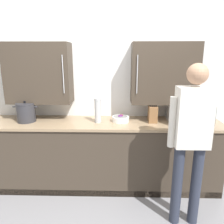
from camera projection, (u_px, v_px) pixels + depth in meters
back_wall_tiled at (102, 80)px, 3.00m from camera, size 4.37×0.44×2.87m
counter_unit at (101, 154)px, 2.97m from camera, size 3.21×0.62×0.94m
microwave_oven at (187, 112)px, 2.82m from camera, size 0.52×0.44×0.26m
fruit_bowl at (121, 118)px, 2.85m from camera, size 0.23×0.23×0.09m
thermos_flask at (98, 110)px, 2.79m from camera, size 0.09×0.09×0.32m
stock_pot at (26, 112)px, 2.83m from camera, size 0.34×0.24×0.28m
knife_block at (153, 114)px, 2.81m from camera, size 0.11×0.15×0.30m
person_figure at (191, 134)px, 2.14m from camera, size 0.47×0.54×1.73m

